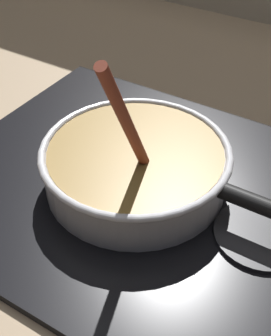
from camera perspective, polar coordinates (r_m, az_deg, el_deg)
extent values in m
cube|color=#9E8466|center=(0.63, -4.78, -10.55)|extent=(2.40, 1.60, 0.04)
cube|color=black|center=(0.68, 0.00, -2.28)|extent=(0.56, 0.48, 0.01)
torus|color=#592D0C|center=(0.67, 0.00, -1.65)|extent=(0.17, 0.17, 0.01)
cylinder|color=#262628|center=(0.62, 14.92, -7.72)|extent=(0.12, 0.12, 0.01)
cylinder|color=silver|center=(0.66, 0.00, 0.00)|extent=(0.25, 0.25, 0.06)
cylinder|color=olive|center=(0.65, 0.00, 0.27)|extent=(0.24, 0.24, 0.05)
torus|color=silver|center=(0.64, 0.00, 2.02)|extent=(0.26, 0.26, 0.01)
cylinder|color=#E5CC7A|center=(0.65, 2.19, 1.35)|extent=(0.03, 0.03, 0.01)
cylinder|color=#EDD88C|center=(0.67, -1.44, 3.23)|extent=(0.03, 0.03, 0.01)
cylinder|color=#E5CC7A|center=(0.63, -5.80, -0.02)|extent=(0.04, 0.04, 0.01)
cylinder|color=#EDD88C|center=(0.66, 8.48, 1.79)|extent=(0.03, 0.03, 0.01)
cylinder|color=#EDD88C|center=(0.64, -2.98, 0.81)|extent=(0.03, 0.03, 0.01)
cylinder|color=beige|center=(0.71, -3.32, 5.44)|extent=(0.03, 0.03, 0.01)
cylinder|color=beige|center=(0.58, 3.80, -4.02)|extent=(0.04, 0.04, 0.01)
cylinder|color=#EDD88C|center=(0.60, -0.37, -2.45)|extent=(0.03, 0.03, 0.01)
cylinder|color=maroon|center=(0.54, -0.94, 5.13)|extent=(0.02, 0.12, 0.21)
cube|color=brown|center=(0.64, 1.34, 0.17)|extent=(0.03, 0.05, 0.01)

